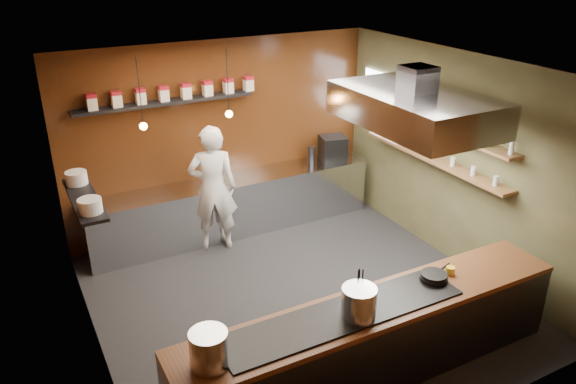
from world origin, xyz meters
TOP-DOWN VIEW (x-y plane):
  - floor at (0.00, 0.00)m, footprint 5.00×5.00m
  - back_wall at (0.00, 2.50)m, footprint 5.00×0.00m
  - left_wall at (-2.50, 0.00)m, footprint 0.00×5.00m
  - right_wall at (2.50, 0.00)m, footprint 0.00×5.00m
  - ceiling at (0.00, 0.00)m, footprint 5.00×5.00m
  - window_pane at (2.45, 1.70)m, footprint 0.00×1.00m
  - prep_counter at (0.00, 2.17)m, footprint 4.60×0.65m
  - pass_counter at (-0.00, -1.60)m, footprint 4.40×0.72m
  - tin_shelf at (-0.90, 2.36)m, footprint 2.60×0.26m
  - plate_shelf at (-2.34, 1.00)m, footprint 0.30×1.40m
  - bottle_shelf_upper at (2.34, 0.30)m, footprint 0.26×2.80m
  - bottle_shelf_lower at (2.34, 0.30)m, footprint 0.26×2.80m
  - extractor_hood at (1.30, -0.40)m, footprint 1.20×2.00m
  - pendant_left at (-1.40, 1.70)m, footprint 0.10×0.10m
  - pendant_right at (-0.20, 1.70)m, footprint 0.10×0.10m
  - storage_tins at (-0.75, 2.36)m, footprint 2.43×0.13m
  - plate_stacks at (-2.34, 1.00)m, footprint 0.26×1.16m
  - bottles at (2.34, 0.30)m, footprint 0.06×2.66m
  - wine_glasses at (2.34, 0.30)m, footprint 0.07×2.37m
  - stockpot_large at (-1.83, -1.66)m, footprint 0.44×0.44m
  - stockpot_small at (-0.31, -1.70)m, footprint 0.41×0.41m
  - utensil_crock at (-0.17, -1.52)m, footprint 0.14×0.14m
  - frying_pan at (0.80, -1.54)m, footprint 0.46×0.31m
  - butter_jar at (1.05, -1.52)m, footprint 0.12×0.12m
  - espresso_machine at (1.85, 2.18)m, footprint 0.49×0.48m
  - chef at (-0.46, 1.83)m, footprint 0.81×0.66m

SIDE VIEW (x-z plane):
  - floor at x=0.00m, z-range 0.00..0.00m
  - prep_counter at x=0.00m, z-range 0.00..0.90m
  - pass_counter at x=0.00m, z-range 0.00..0.94m
  - butter_jar at x=1.05m, z-range 0.92..1.01m
  - chef at x=-0.46m, z-range 0.00..1.94m
  - frying_pan at x=0.80m, z-range 0.94..1.02m
  - utensil_crock at x=-0.17m, z-range 0.94..1.12m
  - stockpot_small at x=-0.31m, z-range 0.94..1.26m
  - espresso_machine at x=1.85m, z-range 0.90..1.31m
  - stockpot_large at x=-1.83m, z-range 0.94..1.27m
  - bottle_shelf_lower at x=2.34m, z-range 1.43..1.47m
  - back_wall at x=0.00m, z-range -1.00..4.00m
  - left_wall at x=-2.50m, z-range -1.00..4.00m
  - right_wall at x=2.50m, z-range -1.00..4.00m
  - wine_glasses at x=2.34m, z-range 1.47..1.60m
  - plate_shelf at x=-2.34m, z-range 1.53..1.57m
  - plate_stacks at x=-2.34m, z-range 1.57..1.73m
  - window_pane at x=2.45m, z-range 1.40..2.40m
  - bottle_shelf_upper at x=2.34m, z-range 1.90..1.94m
  - bottles at x=2.34m, z-range 1.94..2.18m
  - pendant_left at x=-1.40m, z-range 1.68..2.63m
  - pendant_right at x=-0.20m, z-range 1.68..2.63m
  - tin_shelf at x=-0.90m, z-range 2.18..2.22m
  - storage_tins at x=-0.75m, z-range 2.22..2.44m
  - extractor_hood at x=1.30m, z-range 2.15..2.87m
  - ceiling at x=0.00m, z-range 3.00..3.00m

